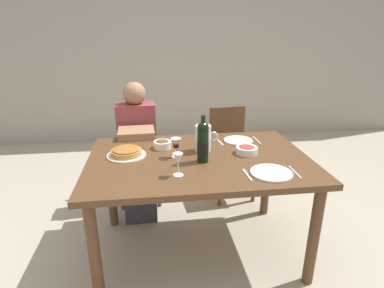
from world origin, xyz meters
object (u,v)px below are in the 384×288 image
Objects in this scene: diner_left at (138,146)px; wine_glass_right_diner at (178,160)px; wine_bottle at (203,142)px; baked_tart at (126,152)px; salad_bowl at (247,150)px; dinner_plate_left_setting at (238,141)px; water_pitcher at (203,140)px; olive_bowl at (162,144)px; chair_left at (138,149)px; dinner_plate_right_setting at (271,173)px; dining_table at (199,170)px; chair_right at (230,146)px; wine_glass_left_diner at (176,144)px.

wine_glass_right_diner is at bearing 104.59° from diner_left.
baked_tart is (-0.51, 0.16, -0.11)m from wine_bottle.
dinner_plate_left_setting is (0.01, 0.26, -0.02)m from salad_bowl.
olive_bowl is (-0.29, 0.09, -0.05)m from water_pitcher.
diner_left reaches higher than chair_left.
dinner_plate_right_setting is at bearing -5.24° from wine_glass_right_diner.
dining_table is 0.51m from dinner_plate_right_setting.
water_pitcher is 0.77m from diner_left.
dinner_plate_left_setting is (0.31, 0.16, -0.08)m from water_pitcher.
wine_bottle is 1.11m from chair_right.
wine_glass_left_diner is at bearing -65.06° from olive_bowl.
dining_table is 0.22m from water_pitcher.
wine_glass_left_diner is 0.12× the size of diner_left.
baked_tart is at bearing 83.14° from diner_left.
olive_bowl is at bearing 162.47° from salad_bowl.
dinner_plate_left_setting is 1.05m from chair_left.
dinner_plate_right_setting is at bearing -32.01° from wine_bottle.
wine_glass_left_diner is at bearing 112.24° from diner_left.
dinner_plate_left_setting reaches higher than dining_table.
chair_left is at bearing 132.21° from salad_bowl.
wine_glass_right_diner is 0.12× the size of diner_left.
salad_bowl is (0.33, 0.10, -0.11)m from wine_bottle.
dining_table is at bearing -9.95° from wine_glass_left_diner.
dinner_plate_left_setting is 0.90m from diner_left.
olive_bowl reaches higher than salad_bowl.
dinner_plate_left_setting is at bearing 46.22° from wine_bottle.
wine_glass_right_diner reaches higher than olive_bowl.
chair_right reaches higher than dinner_plate_left_setting.
salad_bowl is 0.13× the size of diner_left.
wine_bottle is 0.36m from salad_bowl.
olive_bowl is at bearing 104.91° from chair_left.
dining_table is 1.29× the size of diner_left.
salad_bowl is 0.60× the size of dinner_plate_right_setting.
wine_glass_right_diner is (0.33, -0.35, 0.07)m from baked_tart.
olive_bowl is 0.57× the size of dinner_plate_left_setting.
salad_bowl is at bearing -17.53° from olive_bowl.
wine_bottle is 0.20m from wine_glass_left_diner.
wine_glass_right_diner is at bearing -81.07° from olive_bowl.
chair_right is at bearing 54.61° from wine_glass_left_diner.
baked_tart is at bearing 155.69° from dinner_plate_right_setting.
salad_bowl is 1.03m from diner_left.
dinner_plate_left_setting is (0.59, 0.07, -0.03)m from olive_bowl.
chair_left is 0.26m from diner_left.
dining_table is 4.77× the size of wine_bottle.
wine_glass_right_diner is (-0.21, -0.38, 0.02)m from water_pitcher.
baked_tart is at bearing -167.16° from dinner_plate_left_setting.
baked_tart is 0.84m from salad_bowl.
salad_bowl is at bearing 130.01° from chair_left.
wine_glass_left_diner is 0.74m from diner_left.
dinner_plate_left_setting and dinner_plate_right_setting have the same top height.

